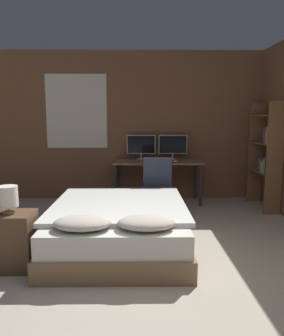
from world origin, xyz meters
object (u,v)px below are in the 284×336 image
Objects in this scene: nightstand at (11,241)px; bedside_lamp at (8,197)px; monitor_right at (173,145)px; office_chair at (157,191)px; keyboard at (158,162)px; monitor_left at (141,145)px; desk at (158,166)px; computer_mouse at (176,162)px; bookshelf at (267,152)px; bed at (119,225)px.

nightstand is 2.12× the size of bedside_lamp.
monitor_right is 0.57× the size of office_chair.
keyboard is (1.62, 2.35, 0.48)m from nightstand.
bedside_lamp is at bearing -115.53° from monitor_left.
monitor_left is (-0.29, 0.22, 0.34)m from desk.
desk is 3.77× the size of keyboard.
computer_mouse is at bearing -36.58° from monitor_left.
bookshelf is (1.76, -0.43, 0.28)m from desk.
bookshelf is (1.81, 0.27, 0.58)m from office_chair.
bookshelf is at bearing -8.30° from computer_mouse.
monitor_left is 0.57m from keyboard.
office_chair is (0.51, 1.31, 0.11)m from bed.
keyboard is at bearing 55.46° from bedside_lamp.
bookshelf is (3.37, 2.14, 0.66)m from nightstand.
bookshelf is at bearing 32.34° from nightstand.
office_chair is at bearing -125.46° from computer_mouse.
bookshelf is (2.32, 1.59, 0.69)m from bed.
bed is 1.95m from keyboard.
desk is 0.88× the size of bookshelf.
keyboard is at bearing 55.46° from nightstand.
monitor_left is 0.76m from computer_mouse.
bedside_lamp reaches higher than nightstand.
computer_mouse is at bearing -36.06° from desk.
bed is 1.19m from nightstand.
computer_mouse is 1.49m from bookshelf.
monitor_right is at bearing 55.59° from nightstand.
monitor_left is 0.30× the size of bookshelf.
computer_mouse is 0.72m from office_chair.
bookshelf reaches higher than keyboard.
office_chair is (1.57, 1.86, -0.37)m from bedside_lamp.
bed is at bearing -111.42° from office_chair.
bedside_lamp is (0.00, 0.00, 0.45)m from nightstand.
monitor_left is (1.33, 2.78, 0.27)m from bedside_lamp.
computer_mouse is at bearing 64.41° from bed.
nightstand is at bearing -124.54° from keyboard.
bedside_lamp is at bearing -130.04° from office_chair.
keyboard is at bearing 72.52° from bed.
bookshelf is at bearing -13.69° from desk.
nightstand is 3.05m from desk.
bed is 3.69× the size of monitor_right.
office_chair is at bearing 49.96° from nightstand.
bedside_lamp is at bearing -147.66° from bookshelf.
keyboard is 1.78m from bookshelf.
monitor_right is at bearing 69.04° from bed.
computer_mouse reaches higher than keyboard.
desk is at bearing -37.10° from monitor_left.
monitor_right reaches higher than bedside_lamp.
computer_mouse is at bearing 50.86° from nightstand.
desk is 2.97× the size of monitor_left.
bookshelf reaches higher than monitor_right.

